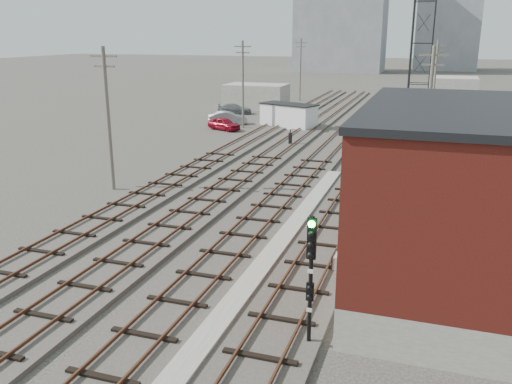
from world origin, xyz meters
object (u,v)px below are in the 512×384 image
at_px(signal_mast, 311,271).
at_px(car_silver, 228,118).
at_px(switch_stand, 290,138).
at_px(site_trailer, 289,115).
at_px(car_red, 224,124).
at_px(car_grey, 234,109).

distance_m(signal_mast, car_silver, 44.56).
relative_size(switch_stand, site_trailer, 0.21).
distance_m(signal_mast, site_trailer, 42.26).
height_order(car_red, car_silver, car_silver).
relative_size(switch_stand, car_red, 0.36).
xyz_separation_m(switch_stand, car_red, (-8.67, 5.72, -0.01)).
height_order(site_trailer, car_red, site_trailer).
bearing_deg(switch_stand, site_trailer, 93.75).
xyz_separation_m(signal_mast, car_silver, (-18.53, 40.47, -1.96)).
distance_m(signal_mast, car_red, 41.01).
height_order(signal_mast, car_grey, signal_mast).
height_order(signal_mast, site_trailer, signal_mast).
bearing_deg(site_trailer, car_red, -128.84).
xyz_separation_m(car_red, car_silver, (-0.93, 3.49, 0.07)).
bearing_deg(switch_stand, car_grey, 112.33).
distance_m(switch_stand, site_trailer, 9.74).
bearing_deg(car_silver, signal_mast, 178.32).
bearing_deg(site_trailer, switch_stand, -54.01).
bearing_deg(car_grey, car_silver, -179.97).
bearing_deg(car_silver, switch_stand, -160.10).
bearing_deg(signal_mast, car_silver, 114.59).
bearing_deg(signal_mast, car_red, 115.45).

